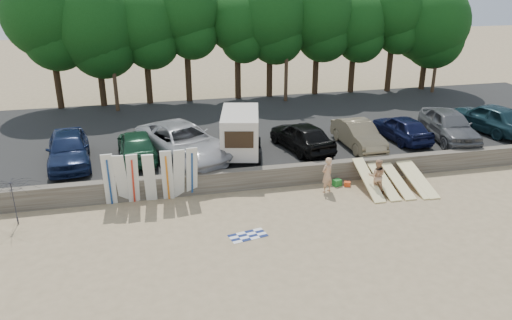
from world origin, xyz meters
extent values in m
plane|color=tan|center=(0.00, 0.00, 0.00)|extent=(120.00, 120.00, 0.00)
cube|color=#6B6356|center=(0.00, 3.00, 0.50)|extent=(44.00, 0.50, 1.00)
cube|color=#282828|center=(0.00, 10.50, 0.35)|extent=(44.00, 14.50, 0.70)
cylinder|color=#382616|center=(-13.89, 17.60, 2.84)|extent=(0.44, 0.44, 4.28)
sphere|color=#164E18|center=(-13.89, 17.60, 7.03)|extent=(5.89, 5.89, 5.89)
cylinder|color=#382616|center=(-10.99, 17.60, 2.64)|extent=(0.44, 0.44, 3.87)
sphere|color=#164E18|center=(-10.99, 17.60, 6.42)|extent=(6.39, 6.39, 6.39)
cylinder|color=#382616|center=(-7.77, 17.60, 2.65)|extent=(0.44, 0.44, 3.90)
sphere|color=#164E18|center=(-7.77, 17.60, 6.46)|extent=(5.18, 5.18, 5.18)
cylinder|color=#382616|center=(-4.91, 17.60, 2.84)|extent=(0.44, 0.44, 4.28)
sphere|color=#164E18|center=(-4.91, 17.60, 7.03)|extent=(4.83, 4.83, 4.83)
cylinder|color=#382616|center=(-1.26, 17.60, 2.60)|extent=(0.44, 0.44, 3.80)
sphere|color=#164E18|center=(-1.26, 17.60, 6.31)|extent=(4.44, 4.44, 4.44)
cylinder|color=#382616|center=(1.16, 17.60, 2.70)|extent=(0.44, 0.44, 3.99)
sphere|color=#164E18|center=(1.16, 17.60, 6.59)|extent=(5.54, 5.54, 5.54)
cylinder|color=#382616|center=(4.81, 17.60, 2.68)|extent=(0.44, 0.44, 3.97)
sphere|color=#164E18|center=(4.81, 17.60, 6.56)|extent=(5.41, 5.41, 5.41)
cylinder|color=#382616|center=(7.74, 17.50, 2.53)|extent=(0.44, 0.44, 3.65)
sphere|color=#164E18|center=(7.74, 17.50, 6.09)|extent=(4.83, 4.83, 4.83)
cylinder|color=#382616|center=(10.73, 17.17, 2.73)|extent=(0.44, 0.44, 4.07)
sphere|color=#164E18|center=(10.73, 17.17, 6.71)|extent=(4.58, 4.58, 4.58)
cylinder|color=#382616|center=(13.73, 17.19, 2.46)|extent=(0.44, 0.44, 3.52)
sphere|color=#164E18|center=(13.73, 17.19, 5.89)|extent=(6.13, 6.13, 6.13)
cylinder|color=#473321|center=(-10.00, 16.00, 5.20)|extent=(0.26, 0.26, 9.00)
cylinder|color=#473321|center=(2.00, 16.00, 5.20)|extent=(0.26, 0.26, 9.00)
cylinder|color=#473321|center=(14.00, 16.00, 5.20)|extent=(0.26, 0.26, 9.00)
cube|color=beige|center=(-3.44, 5.61, 2.05)|extent=(2.63, 4.04, 2.05)
cube|color=black|center=(-3.85, 3.78, 2.24)|extent=(1.37, 0.34, 0.84)
cylinder|color=black|center=(-4.66, 4.65, 1.01)|extent=(0.32, 0.64, 0.61)
cylinder|color=black|center=(-2.75, 4.22, 1.01)|extent=(0.32, 0.64, 0.61)
cylinder|color=black|center=(-4.13, 7.01, 1.01)|extent=(0.32, 0.64, 0.61)
cylinder|color=black|center=(-2.22, 6.58, 1.01)|extent=(0.32, 0.64, 0.61)
imported|color=#111D3E|center=(-12.03, 6.31, 1.55)|extent=(2.54, 5.16, 1.69)
imported|color=#174029|center=(-8.71, 6.36, 1.48)|extent=(2.16, 4.69, 1.55)
imported|color=#A3A2A7|center=(-6.39, 5.94, 1.58)|extent=(5.27, 7.01, 1.77)
imported|color=black|center=(-0.03, 5.78, 1.48)|extent=(2.89, 4.90, 1.57)
imported|color=#78694C|center=(3.11, 5.47, 1.42)|extent=(1.67, 4.40, 1.43)
imported|color=black|center=(6.00, 6.04, 1.43)|extent=(2.19, 4.44, 1.46)
imported|color=#525458|center=(8.67, 5.53, 1.56)|extent=(2.79, 5.33, 1.73)
imported|color=#142E37|center=(11.86, 6.35, 1.57)|extent=(3.29, 5.46, 1.74)
cube|color=silver|center=(-9.93, 2.52, 1.28)|extent=(0.52, 0.58, 2.56)
cube|color=silver|center=(-9.40, 2.49, 1.26)|extent=(0.61, 0.84, 2.52)
cube|color=silver|center=(-8.91, 2.43, 1.26)|extent=(0.57, 0.77, 2.53)
cube|color=silver|center=(-8.19, 2.36, 1.25)|extent=(0.55, 0.83, 2.51)
cube|color=silver|center=(-7.40, 2.43, 1.28)|extent=(0.56, 0.65, 2.55)
cube|color=silver|center=(-6.88, 2.49, 1.27)|extent=(0.59, 0.74, 2.54)
cube|color=silver|center=(-6.29, 2.57, 1.28)|extent=(0.55, 0.66, 2.55)
cube|color=#FFEAA0|center=(1.94, 1.46, 0.57)|extent=(0.56, 2.82, 1.15)
cube|color=#FFEAA0|center=(2.71, 1.49, 0.46)|extent=(0.56, 2.90, 0.91)
cube|color=#FFEAA0|center=(3.43, 1.46, 0.41)|extent=(0.56, 2.92, 0.83)
cube|color=#FFEAA0|center=(4.28, 1.36, 0.41)|extent=(0.56, 2.92, 0.83)
cube|color=#FFEAA0|center=(4.57, 1.32, 0.41)|extent=(0.56, 2.92, 0.82)
imported|color=tan|center=(-0.04, 1.78, 0.88)|extent=(0.76, 0.65, 1.75)
imported|color=tan|center=(2.22, 1.21, 0.84)|extent=(0.99, 0.89, 1.68)
cube|color=#227D2C|center=(0.72, 2.33, 0.16)|extent=(0.45, 0.40, 0.32)
cube|color=#DB4719|center=(1.19, 2.17, 0.11)|extent=(0.38, 0.35, 0.22)
plane|color=white|center=(-4.53, -1.44, 0.01)|extent=(1.78, 1.78, 0.00)
imported|color=black|center=(-13.62, 1.63, 1.00)|extent=(2.37, 2.33, 2.00)
camera|label=1|loc=(-8.07, -18.48, 10.11)|focal=35.00mm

